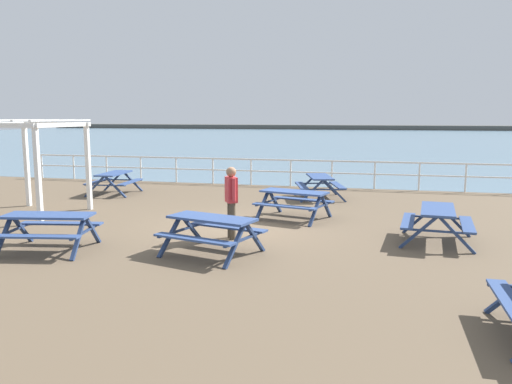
{
  "coord_description": "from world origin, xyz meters",
  "views": [
    {
      "loc": [
        3.59,
        -12.28,
        2.8
      ],
      "look_at": [
        0.34,
        0.69,
        0.8
      ],
      "focal_mm": 35.74,
      "sensor_mm": 36.0,
      "label": 1
    }
  ],
  "objects_px": {
    "picnic_table_corner": "(114,178)",
    "lattice_pergola": "(30,145)",
    "picnic_table_mid_centre": "(294,198)",
    "picnic_table_far_left": "(212,226)",
    "visitor": "(231,198)",
    "picnic_table_far_right": "(438,217)",
    "picnic_table_near_right": "(48,223)",
    "picnic_table_near_left": "(320,181)"
  },
  "relations": [
    {
      "from": "picnic_table_far_left",
      "to": "picnic_table_far_right",
      "type": "height_order",
      "value": "same"
    },
    {
      "from": "picnic_table_far_right",
      "to": "picnic_table_far_left",
      "type": "bearing_deg",
      "value": 120.29
    },
    {
      "from": "picnic_table_mid_centre",
      "to": "visitor",
      "type": "height_order",
      "value": "visitor"
    },
    {
      "from": "picnic_table_far_right",
      "to": "picnic_table_corner",
      "type": "distance_m",
      "value": 11.62
    },
    {
      "from": "picnic_table_corner",
      "to": "visitor",
      "type": "distance_m",
      "value": 8.18
    },
    {
      "from": "visitor",
      "to": "picnic_table_far_right",
      "type": "bearing_deg",
      "value": -22.55
    },
    {
      "from": "picnic_table_near_right",
      "to": "picnic_table_far_left",
      "type": "xyz_separation_m",
      "value": [
        3.41,
        0.55,
        0.0
      ]
    },
    {
      "from": "picnic_table_near_right",
      "to": "picnic_table_corner",
      "type": "relative_size",
      "value": 1.06
    },
    {
      "from": "picnic_table_mid_centre",
      "to": "picnic_table_far_right",
      "type": "xyz_separation_m",
      "value": [
        3.55,
        -1.81,
        0.0
      ]
    },
    {
      "from": "picnic_table_near_left",
      "to": "lattice_pergola",
      "type": "bearing_deg",
      "value": 106.03
    },
    {
      "from": "picnic_table_near_left",
      "to": "picnic_table_far_right",
      "type": "xyz_separation_m",
      "value": [
        3.3,
        -5.49,
        0.0
      ]
    },
    {
      "from": "visitor",
      "to": "picnic_table_far_left",
      "type": "bearing_deg",
      "value": -122.08
    },
    {
      "from": "picnic_table_far_left",
      "to": "picnic_table_corner",
      "type": "height_order",
      "value": "same"
    },
    {
      "from": "picnic_table_far_right",
      "to": "lattice_pergola",
      "type": "distance_m",
      "value": 11.03
    },
    {
      "from": "picnic_table_near_left",
      "to": "picnic_table_mid_centre",
      "type": "relative_size",
      "value": 1.01
    },
    {
      "from": "picnic_table_near_left",
      "to": "picnic_table_far_left",
      "type": "bearing_deg",
      "value": 154.47
    },
    {
      "from": "picnic_table_mid_centre",
      "to": "picnic_table_far_left",
      "type": "distance_m",
      "value": 4.1
    },
    {
      "from": "picnic_table_near_right",
      "to": "lattice_pergola",
      "type": "distance_m",
      "value": 4.72
    },
    {
      "from": "picnic_table_near_left",
      "to": "lattice_pergola",
      "type": "distance_m",
      "value": 9.13
    },
    {
      "from": "picnic_table_near_right",
      "to": "visitor",
      "type": "relative_size",
      "value": 1.24
    },
    {
      "from": "picnic_table_far_right",
      "to": "visitor",
      "type": "distance_m",
      "value": 4.63
    },
    {
      "from": "picnic_table_mid_centre",
      "to": "picnic_table_far_left",
      "type": "height_order",
      "value": "same"
    },
    {
      "from": "visitor",
      "to": "lattice_pergola",
      "type": "height_order",
      "value": "lattice_pergola"
    },
    {
      "from": "picnic_table_near_right",
      "to": "picnic_table_far_right",
      "type": "height_order",
      "value": "same"
    },
    {
      "from": "picnic_table_near_left",
      "to": "picnic_table_mid_centre",
      "type": "bearing_deg",
      "value": 159.88
    },
    {
      "from": "picnic_table_far_left",
      "to": "picnic_table_near_right",
      "type": "bearing_deg",
      "value": -155.49
    },
    {
      "from": "picnic_table_mid_centre",
      "to": "visitor",
      "type": "relative_size",
      "value": 1.28
    },
    {
      "from": "picnic_table_mid_centre",
      "to": "picnic_table_far_left",
      "type": "bearing_deg",
      "value": -89.23
    },
    {
      "from": "picnic_table_near_right",
      "to": "lattice_pergola",
      "type": "relative_size",
      "value": 0.76
    },
    {
      "from": "picnic_table_far_left",
      "to": "visitor",
      "type": "bearing_deg",
      "value": 105.46
    },
    {
      "from": "picnic_table_near_left",
      "to": "picnic_table_far_right",
      "type": "height_order",
      "value": "same"
    },
    {
      "from": "picnic_table_near_right",
      "to": "picnic_table_mid_centre",
      "type": "height_order",
      "value": "same"
    },
    {
      "from": "picnic_table_far_left",
      "to": "picnic_table_far_right",
      "type": "xyz_separation_m",
      "value": [
        4.55,
        2.17,
        0.0
      ]
    },
    {
      "from": "lattice_pergola",
      "to": "picnic_table_near_left",
      "type": "bearing_deg",
      "value": 34.28
    },
    {
      "from": "picnic_table_far_right",
      "to": "visitor",
      "type": "bearing_deg",
      "value": 104.54
    },
    {
      "from": "picnic_table_near_left",
      "to": "visitor",
      "type": "relative_size",
      "value": 1.29
    },
    {
      "from": "picnic_table_corner",
      "to": "picnic_table_near_right",
      "type": "bearing_deg",
      "value": -165.88
    },
    {
      "from": "picnic_table_near_right",
      "to": "picnic_table_far_left",
      "type": "relative_size",
      "value": 0.96
    },
    {
      "from": "picnic_table_corner",
      "to": "lattice_pergola",
      "type": "relative_size",
      "value": 0.72
    },
    {
      "from": "picnic_table_corner",
      "to": "lattice_pergola",
      "type": "height_order",
      "value": "lattice_pergola"
    },
    {
      "from": "picnic_table_far_right",
      "to": "visitor",
      "type": "xyz_separation_m",
      "value": [
        -4.55,
        -0.78,
        0.36
      ]
    },
    {
      "from": "picnic_table_near_left",
      "to": "lattice_pergola",
      "type": "relative_size",
      "value": 0.8
    }
  ]
}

